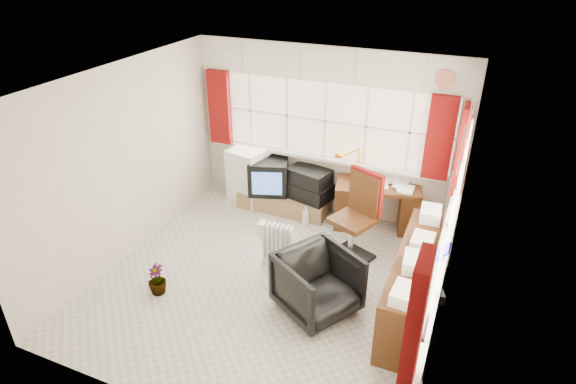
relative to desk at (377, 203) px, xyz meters
name	(u,v)px	position (x,y,z in m)	size (l,w,h in m)	color
ground	(269,282)	(-0.88, -1.80, -0.38)	(4.00, 4.00, 0.00)	beige
room_walls	(267,173)	(-0.88, -1.80, 1.12)	(4.00, 4.00, 4.00)	beige
window_back	(324,154)	(-0.88, 0.14, 0.56)	(3.70, 0.12, 3.60)	beige
window_right	(442,255)	(1.06, -1.80, 0.56)	(0.12, 3.70, 3.60)	beige
curtains	(370,158)	(0.04, -0.87, 1.07)	(3.83, 3.83, 1.15)	maroon
overhead_cabinets	(382,92)	(0.10, -0.82, 1.87)	(3.98, 3.98, 0.48)	white
desk	(377,203)	(0.00, 0.00, 0.00)	(1.29, 0.84, 0.73)	#552F14
desk_lamp	(359,156)	(-0.34, 0.12, 0.63)	(0.17, 0.14, 0.47)	orange
task_chair	(359,213)	(-0.06, -0.81, 0.26)	(0.66, 0.68, 1.21)	black
office_chair	(318,284)	(-0.17, -2.04, -0.02)	(0.78, 0.81, 0.73)	black
radiator	(278,249)	(-0.93, -1.44, -0.14)	(0.41, 0.18, 0.61)	white
credenza	(417,282)	(0.84, -1.60, 0.01)	(0.50, 2.00, 0.85)	#552F14
file_tray	(428,290)	(1.00, -2.23, 0.42)	(0.25, 0.32, 0.11)	black
tv_bench	(284,202)	(-1.43, -0.08, -0.26)	(1.40, 0.50, 0.25)	#A18350
crt_tv	(269,176)	(-1.70, -0.05, 0.13)	(0.73, 0.70, 0.54)	black
hifi_stack	(309,184)	(-1.05, -0.01, 0.10)	(0.75, 0.58, 0.48)	black
mini_fridge	(249,175)	(-2.06, -0.03, 0.06)	(0.62, 0.63, 0.89)	white
spray_bottle_a	(306,215)	(-0.96, -0.35, -0.24)	(0.11, 0.11, 0.29)	silver
spray_bottle_b	(327,235)	(-0.52, -0.67, -0.28)	(0.09, 0.10, 0.21)	#98E3DD
flower_vase	(157,279)	(-2.03, -2.50, -0.19)	(0.22, 0.22, 0.39)	black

